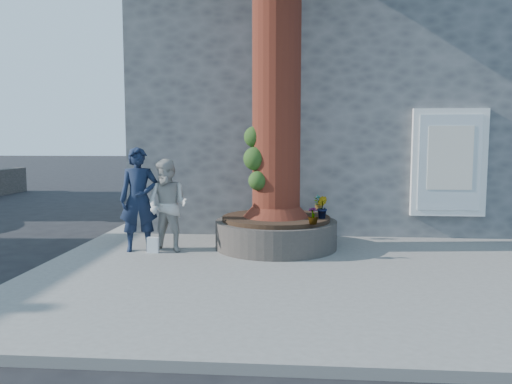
{
  "coord_description": "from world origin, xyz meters",
  "views": [
    {
      "loc": [
        1.16,
        -7.36,
        2.16
      ],
      "look_at": [
        0.47,
        1.34,
        1.25
      ],
      "focal_mm": 35.0,
      "sensor_mm": 36.0,
      "label": 1
    }
  ],
  "objects": [
    {
      "name": "woman",
      "position": [
        -1.16,
        1.52,
        0.97
      ],
      "size": [
        0.98,
        0.86,
        1.7
      ],
      "primitive_type": "imported",
      "rotation": [
        0.0,
        0.0,
        -0.3
      ],
      "color": "#AFADA8",
      "rests_on": "pavement"
    },
    {
      "name": "yellow_line",
      "position": [
        -3.05,
        1.0,
        0.0
      ],
      "size": [
        0.1,
        30.0,
        0.01
      ],
      "primitive_type": "cube",
      "color": "yellow",
      "rests_on": "ground"
    },
    {
      "name": "plant_b",
      "position": [
        1.65,
        1.82,
        0.92
      ],
      "size": [
        0.27,
        0.28,
        0.41
      ],
      "primitive_type": "imported",
      "rotation": [
        0.0,
        0.0,
        1.87
      ],
      "color": "gray",
      "rests_on": "planter"
    },
    {
      "name": "stone_shop",
      "position": [
        2.5,
        7.2,
        3.16
      ],
      "size": [
        10.3,
        8.3,
        6.3
      ],
      "color": "#4B4E51",
      "rests_on": "ground"
    },
    {
      "name": "plant_a",
      "position": [
        1.65,
        2.85,
        0.88
      ],
      "size": [
        0.2,
        0.21,
        0.33
      ],
      "primitive_type": "imported",
      "rotation": [
        0.0,
        0.0,
        0.92
      ],
      "color": "gray",
      "rests_on": "planter"
    },
    {
      "name": "pavement",
      "position": [
        1.5,
        1.0,
        0.06
      ],
      "size": [
        9.0,
        8.0,
        0.12
      ],
      "primitive_type": "cube",
      "color": "slate",
      "rests_on": "ground"
    },
    {
      "name": "plant_c",
      "position": [
        1.47,
        1.15,
        0.87
      ],
      "size": [
        0.19,
        0.19,
        0.3
      ],
      "primitive_type": "imported",
      "rotation": [
        0.0,
        0.0,
        3.3
      ],
      "color": "gray",
      "rests_on": "planter"
    },
    {
      "name": "ground",
      "position": [
        0.0,
        0.0,
        0.0
      ],
      "size": [
        120.0,
        120.0,
        0.0
      ],
      "primitive_type": "plane",
      "color": "black",
      "rests_on": "ground"
    },
    {
      "name": "shopping_bag",
      "position": [
        -1.41,
        1.38,
        0.26
      ],
      "size": [
        0.21,
        0.13,
        0.28
      ],
      "primitive_type": "cube",
      "rotation": [
        0.0,
        0.0,
        0.04
      ],
      "color": "white",
      "rests_on": "pavement"
    },
    {
      "name": "man",
      "position": [
        -1.7,
        1.53,
        1.08
      ],
      "size": [
        0.79,
        0.63,
        1.91
      ],
      "primitive_type": "imported",
      "rotation": [
        0.0,
        0.0,
        0.27
      ],
      "color": "#121C32",
      "rests_on": "pavement"
    },
    {
      "name": "plant_d",
      "position": [
        1.65,
        2.85,
        0.86
      ],
      "size": [
        0.27,
        0.29,
        0.27
      ],
      "primitive_type": "imported",
      "rotation": [
        0.0,
        0.0,
        4.94
      ],
      "color": "gray",
      "rests_on": "planter"
    },
    {
      "name": "planter",
      "position": [
        0.8,
        2.0,
        0.41
      ],
      "size": [
        2.3,
        2.3,
        0.6
      ],
      "color": "black",
      "rests_on": "pavement"
    }
  ]
}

